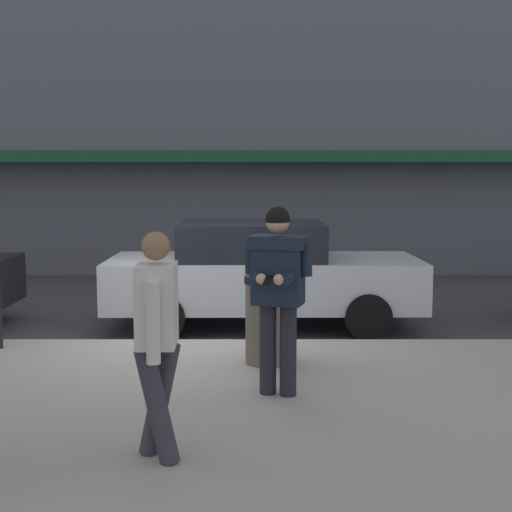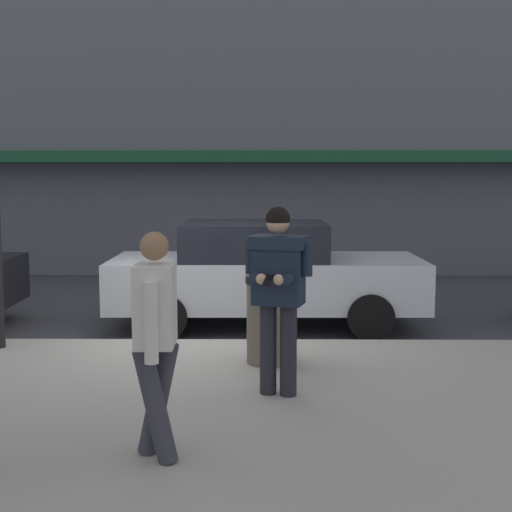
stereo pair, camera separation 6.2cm
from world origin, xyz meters
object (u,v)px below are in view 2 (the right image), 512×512
Objects in this scene: pedestrian_in_light_coat at (156,331)px; man_texting_on_phone at (278,280)px; parked_sedan_mid at (264,274)px; trash_bin at (270,319)px.

man_texting_on_phone is at bearing 58.72° from pedestrian_in_light_coat.
parked_sedan_mid is 2.50× the size of man_texting_on_phone.
parked_sedan_mid is 3.72m from man_texting_on_phone.
parked_sedan_mid is at bearing 91.51° from trash_bin.
pedestrian_in_light_coat is at bearing -107.71° from trash_bin.
pedestrian_in_light_coat is (-0.80, -5.22, 0.32)m from parked_sedan_mid.
trash_bin is at bearing 93.16° from man_texting_on_phone.
parked_sedan_mid reaches higher than trash_bin.
man_texting_on_phone reaches higher than trash_bin.
parked_sedan_mid is 2.65× the size of pedestrian_in_light_coat.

